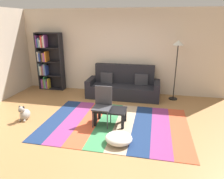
{
  "coord_description": "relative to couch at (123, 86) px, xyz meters",
  "views": [
    {
      "loc": [
        1.11,
        -4.16,
        2.3
      ],
      "look_at": [
        0.09,
        0.72,
        0.65
      ],
      "focal_mm": 33.08,
      "sensor_mm": 36.0,
      "label": 1
    }
  ],
  "objects": [
    {
      "name": "standing_lamp",
      "position": [
        1.56,
        0.09,
        1.16
      ],
      "size": [
        0.32,
        0.32,
        1.79
      ],
      "color": "black",
      "rests_on": "ground_plane"
    },
    {
      "name": "rug",
      "position": [
        0.11,
        -1.91,
        -0.33
      ],
      "size": [
        3.35,
        2.31,
        0.01
      ],
      "color": "navy",
      "rests_on": "ground_plane"
    },
    {
      "name": "bookshelf",
      "position": [
        -2.71,
        0.28,
        0.63
      ],
      "size": [
        0.9,
        0.28,
        1.95
      ],
      "color": "black",
      "rests_on": "ground_plane"
    },
    {
      "name": "ground_plane",
      "position": [
        -0.18,
        -2.02,
        -0.34
      ],
      "size": [
        14.0,
        14.0,
        0.0
      ],
      "primitive_type": "plane",
      "color": "#9E7042"
    },
    {
      "name": "coffee_table",
      "position": [
        -0.0,
        -1.9,
        -0.03
      ],
      "size": [
        0.72,
        0.46,
        0.36
      ],
      "color": "black",
      "rests_on": "rug"
    },
    {
      "name": "back_wall",
      "position": [
        -0.18,
        0.53,
        1.01
      ],
      "size": [
        6.8,
        0.1,
        2.7
      ],
      "primitive_type": "cube",
      "color": "beige",
      "rests_on": "ground_plane"
    },
    {
      "name": "tv_remote",
      "position": [
        -0.06,
        -1.94,
        0.05
      ],
      "size": [
        0.08,
        0.16,
        0.02
      ],
      "primitive_type": "cube",
      "rotation": [
        0.0,
        0.0,
        -0.22
      ],
      "color": "black",
      "rests_on": "coffee_table"
    },
    {
      "name": "couch",
      "position": [
        0.0,
        0.0,
        0.0
      ],
      "size": [
        2.26,
        0.8,
        1.0
      ],
      "color": "black",
      "rests_on": "ground_plane"
    },
    {
      "name": "pouf",
      "position": [
        0.33,
        -2.69,
        -0.22
      ],
      "size": [
        0.54,
        0.5,
        0.21
      ],
      "primitive_type": "ellipsoid",
      "color": "white",
      "rests_on": "rug"
    },
    {
      "name": "dog",
      "position": [
        -2.1,
        -2.14,
        -0.18
      ],
      "size": [
        0.22,
        0.35,
        0.4
      ],
      "color": "#9E998E",
      "rests_on": "ground_plane"
    },
    {
      "name": "folding_chair",
      "position": [
        -0.18,
        -1.94,
        0.2
      ],
      "size": [
        0.4,
        0.4,
        0.9
      ],
      "rotation": [
        0.0,
        0.0,
        -0.72
      ],
      "color": "#38383D",
      "rests_on": "ground_plane"
    }
  ]
}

